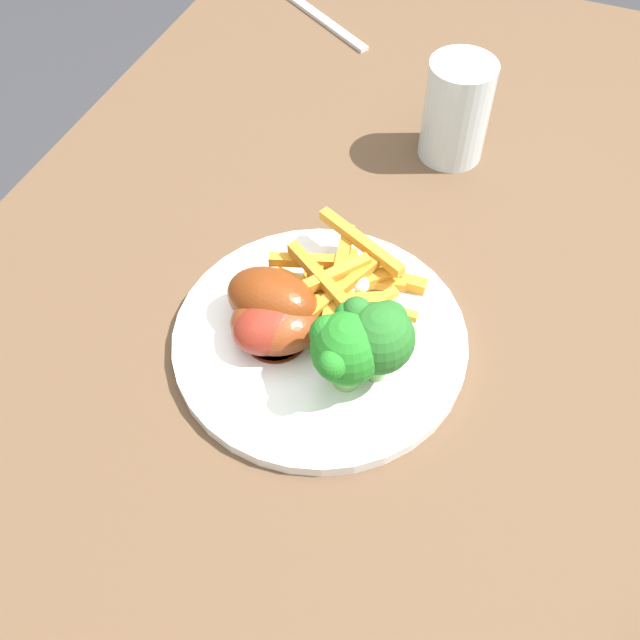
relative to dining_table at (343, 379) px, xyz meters
The scene contains 11 objects.
ground_plane 0.65m from the dining_table, ahead, with size 6.00×6.00×0.00m, color #333338.
dining_table is the anchor object (origin of this frame).
dinner_plate 0.12m from the dining_table, 165.99° to the left, with size 0.25×0.25×0.01m, color white.
broccoli_floret_front 0.18m from the dining_table, 161.19° to the right, with size 0.07×0.06×0.08m.
broccoli_floret_middle 0.18m from the dining_table, 141.90° to the right, with size 0.07×0.06×0.08m.
carrot_fries_pile 0.14m from the dining_table, 32.56° to the left, with size 0.12×0.14×0.04m.
chicken_drumstick_near 0.15m from the dining_table, 145.18° to the left, with size 0.08×0.13×0.04m.
chicken_drumstick_far 0.15m from the dining_table, 141.88° to the left, with size 0.12×0.10×0.04m.
chicken_drumstick_extra 0.16m from the dining_table, 128.01° to the left, with size 0.06×0.14×0.05m.
fork 0.50m from the dining_table, 24.79° to the left, with size 0.19×0.01×0.01m, color silver.
water_glass 0.30m from the dining_table, ahead, with size 0.07×0.07×0.11m, color silver.
Camera 1 is at (-0.38, -0.13, 1.26)m, focal length 40.88 mm.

